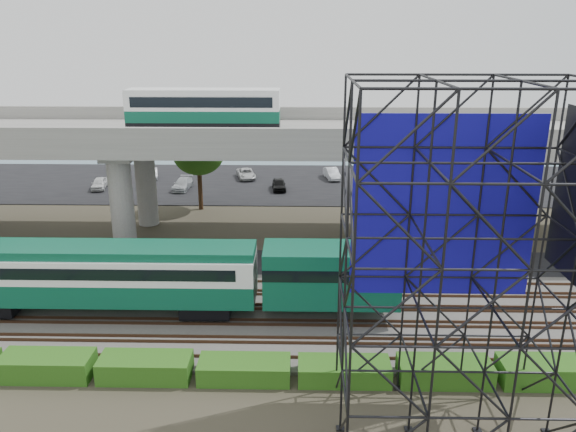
{
  "coord_description": "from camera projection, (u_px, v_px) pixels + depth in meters",
  "views": [
    {
      "loc": [
        3.72,
        -28.57,
        16.66
      ],
      "look_at": [
        2.97,
        6.0,
        5.27
      ],
      "focal_mm": 35.0,
      "sensor_mm": 36.0,
      "label": 1
    }
  ],
  "objects": [
    {
      "name": "suv",
      "position": [
        113.0,
        253.0,
        42.23
      ],
      "size": [
        5.13,
        2.48,
        1.41
      ],
      "primitive_type": "imported",
      "rotation": [
        0.0,
        0.0,
        1.54
      ],
      "color": "black",
      "rests_on": "service_road"
    },
    {
      "name": "scaffold_tower",
      "position": [
        459.0,
        275.0,
        22.29
      ],
      "size": [
        9.36,
        6.36,
        15.0
      ],
      "color": "black",
      "rests_on": "ground"
    },
    {
      "name": "hedge_strip",
      "position": [
        244.0,
        369.0,
        28.14
      ],
      "size": [
        34.6,
        1.8,
        1.2
      ],
      "color": "#254E12",
      "rests_on": "ground"
    },
    {
      "name": "harbor_water",
      "position": [
        276.0,
        146.0,
        85.59
      ],
      "size": [
        140.0,
        40.0,
        0.03
      ],
      "primitive_type": "cube",
      "color": "slate",
      "rests_on": "ground"
    },
    {
      "name": "rail_tracks",
      "position": [
        238.0,
        314.0,
        34.23
      ],
      "size": [
        90.0,
        9.52,
        0.16
      ],
      "color": "#472D1E",
      "rests_on": "ballast_bed"
    },
    {
      "name": "parking_lot",
      "position": [
        268.0,
        183.0,
        64.69
      ],
      "size": [
        90.0,
        18.0,
        0.08
      ],
      "primitive_type": "cube",
      "color": "black",
      "rests_on": "ground"
    },
    {
      "name": "overpass",
      "position": [
        250.0,
        142.0,
        45.05
      ],
      "size": [
        80.0,
        12.0,
        12.4
      ],
      "color": "#9E9B93",
      "rests_on": "ground"
    },
    {
      "name": "trees",
      "position": [
        198.0,
        173.0,
        46.13
      ],
      "size": [
        40.94,
        16.94,
        7.69
      ],
      "color": "#382314",
      "rests_on": "ground"
    },
    {
      "name": "service_road",
      "position": [
        250.0,
        263.0,
        42.38
      ],
      "size": [
        90.0,
        5.0,
        0.08
      ],
      "primitive_type": "cube",
      "color": "black",
      "rests_on": "ground"
    },
    {
      "name": "ground",
      "position": [
        234.0,
        335.0,
        32.42
      ],
      "size": [
        140.0,
        140.0,
        0.0
      ],
      "primitive_type": "plane",
      "color": "#474233",
      "rests_on": "ground"
    },
    {
      "name": "ballast_bed",
      "position": [
        238.0,
        316.0,
        34.29
      ],
      "size": [
        90.0,
        12.0,
        0.2
      ],
      "primitive_type": "cube",
      "color": "slate",
      "rests_on": "ground"
    },
    {
      "name": "commuter_train",
      "position": [
        132.0,
        274.0,
        33.55
      ],
      "size": [
        29.3,
        3.06,
        4.3
      ],
      "color": "black",
      "rests_on": "rail_tracks"
    },
    {
      "name": "parked_cars",
      "position": [
        290.0,
        178.0,
        64.08
      ],
      "size": [
        39.24,
        9.61,
        1.31
      ],
      "color": "silver",
      "rests_on": "parking_lot"
    }
  ]
}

